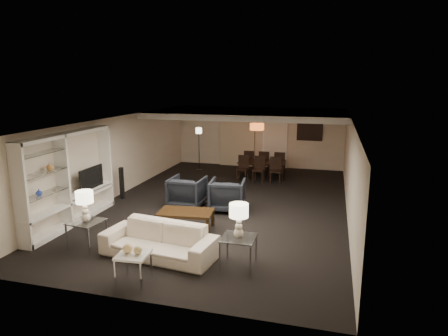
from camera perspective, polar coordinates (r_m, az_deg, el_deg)
floor at (r=11.89m, az=0.00°, el=-5.18°), size 11.00×11.00×0.00m
ceiling at (r=11.39m, az=0.00°, el=6.89°), size 7.00×11.00×0.02m
wall_back at (r=16.87m, az=4.95°, el=4.41°), size 7.00×0.02×2.50m
wall_front at (r=6.63m, az=-12.77°, el=-8.72°), size 7.00×0.02×2.50m
wall_left at (r=12.93m, az=-15.14°, el=1.54°), size 0.02×11.00×2.50m
wall_right at (r=11.20m, az=17.55°, el=-0.28°), size 0.02×11.00×2.50m
ceiling_soffit at (r=14.79m, az=3.61°, el=7.78°), size 7.00×4.00×0.20m
curtains at (r=16.98m, az=1.90°, el=4.34°), size 1.50×0.12×2.40m
door at (r=16.76m, az=7.27°, el=3.62°), size 0.90×0.05×2.10m
painting at (r=16.54m, az=12.14°, el=5.07°), size 0.95×0.04×0.65m
media_unit at (r=10.72m, az=-21.21°, el=-1.51°), size 0.38×3.40×2.35m
pendant_light at (r=14.78m, az=4.73°, el=5.89°), size 0.52×0.52×0.24m
sofa at (r=8.52m, az=-9.29°, el=-10.21°), size 2.50×1.24×0.70m
coffee_table at (r=9.93m, az=-5.43°, el=-7.44°), size 1.39×0.90×0.47m
armchair_left at (r=11.58m, az=-5.27°, el=-3.42°), size 0.96×0.99×0.89m
armchair_right at (r=11.23m, az=0.48°, el=-3.88°), size 1.06×1.08×0.89m
side_table_left at (r=9.33m, az=-18.95°, el=-8.96°), size 0.73×0.73×0.61m
side_table_right at (r=8.02m, az=2.09°, el=-11.86°), size 0.66×0.66×0.61m
table_lamp_left at (r=9.13m, az=-19.23°, el=-5.18°), size 0.41×0.41×0.68m
table_lamp_right at (r=7.78m, az=2.12°, el=-7.52°), size 0.42×0.42×0.68m
marble_table at (r=7.66m, az=-12.77°, el=-13.71°), size 0.59×0.59×0.55m
gold_gourd_a at (r=7.55m, az=-13.59°, el=-11.12°), size 0.18×0.18×0.18m
gold_gourd_b at (r=7.47m, az=-12.21°, el=-11.42°), size 0.15×0.15×0.15m
television at (r=11.31m, az=-18.86°, el=-1.32°), size 1.01×0.13×0.58m
vase_blue at (r=9.90m, az=-24.93°, el=-3.17°), size 0.15×0.15×0.16m
vase_amber at (r=10.11m, az=-23.65°, el=0.22°), size 0.17×0.17×0.17m
floor_speaker at (r=12.71m, az=-14.40°, el=-2.09°), size 0.11×0.11×0.99m
dining_table at (r=15.05m, az=5.41°, el=-0.23°), size 1.82×1.11×0.62m
chair_nl at (r=14.51m, az=2.64°, el=-0.06°), size 0.44×0.44×0.92m
chair_nm at (r=14.39m, az=4.97°, el=-0.20°), size 0.44×0.44×0.92m
chair_nr at (r=14.30m, az=7.34°, el=-0.34°), size 0.48×0.48×0.92m
chair_fl at (r=15.75m, az=3.68°, el=0.93°), size 0.44×0.44×0.92m
chair_fm at (r=15.65m, az=5.83°, el=0.81°), size 0.43×0.43×0.92m
chair_fr at (r=15.56m, az=8.01°, el=0.69°), size 0.43×0.43×0.92m
floor_lamp at (r=16.17m, az=-3.59°, el=2.71°), size 0.25×0.25×1.73m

